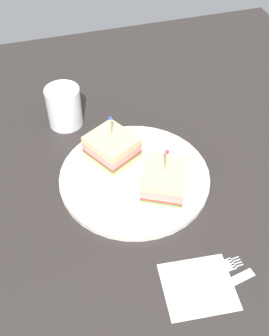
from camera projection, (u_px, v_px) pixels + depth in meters
The scene contains 8 objects.
ground_plane at pixel (134, 182), 83.01cm from camera, with size 118.98×118.98×2.00cm, color #2D2826.
plate at pixel (134, 177), 81.86cm from camera, with size 29.35×29.35×1.16cm, color silver.
sandwich_half_front at pixel (112, 148), 82.85cm from camera, with size 11.60×11.31×10.64cm.
sandwich_half_back at pixel (165, 181), 76.99cm from camera, with size 11.56×10.97×10.33cm.
drink_glass at pixel (64, 109), 91.20cm from camera, with size 7.54×7.54×9.02cm.
napkin at pixel (198, 286), 66.33cm from camera, with size 11.25×10.12×0.15cm, color beige.
fork at pixel (215, 269), 68.35cm from camera, with size 2.44×12.65×0.35cm.
knife at pixel (223, 286), 66.23cm from camera, with size 3.52×13.74×0.35cm.
Camera 1 is at (-52.94, 15.50, 61.09)cm, focal length 44.72 mm.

